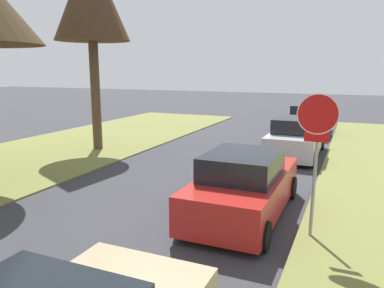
% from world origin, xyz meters
% --- Properties ---
extents(stop_sign_far, '(0.81, 0.43, 2.96)m').
position_xyz_m(stop_sign_far, '(3.86, 11.44, 2.18)').
color(stop_sign_far, '#9EA0A5').
rests_on(stop_sign_far, grass_verge_right).
extents(parked_sedan_red, '(1.96, 4.41, 1.57)m').
position_xyz_m(parked_sedan_red, '(2.23, 12.08, 0.72)').
color(parked_sedan_red, red).
rests_on(parked_sedan_red, ground).
extents(parked_sedan_silver, '(1.96, 4.41, 1.57)m').
position_xyz_m(parked_sedan_silver, '(2.42, 19.05, 0.72)').
color(parked_sedan_silver, '#BCBCC1').
rests_on(parked_sedan_silver, ground).
extents(parked_sedan_navy, '(1.96, 4.41, 1.57)m').
position_xyz_m(parked_sedan_navy, '(2.21, 24.94, 0.72)').
color(parked_sedan_navy, navy).
rests_on(parked_sedan_navy, ground).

